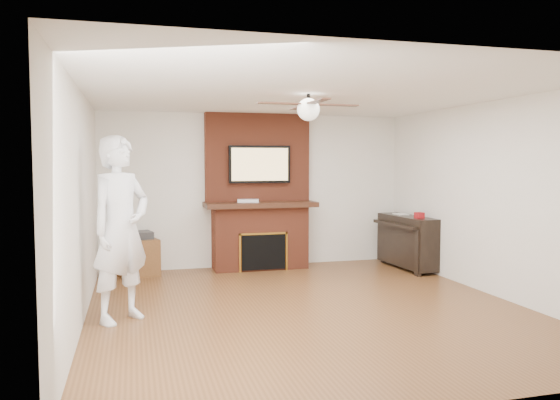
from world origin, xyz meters
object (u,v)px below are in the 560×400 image
object	(u,v)px
side_table	(137,255)
piano	(407,240)
person	(121,229)
fireplace	(259,207)

from	to	relation	value
side_table	piano	xyz separation A→B (m)	(4.22, -0.62, 0.15)
person	fireplace	bearing A→B (deg)	8.98
person	piano	distance (m)	4.79
piano	fireplace	bearing A→B (deg)	159.52
fireplace	person	distance (m)	3.27
side_table	person	bearing A→B (deg)	-108.03
piano	side_table	bearing A→B (deg)	167.87
person	side_table	size ratio (longest dim) A/B	2.88
person	piano	size ratio (longest dim) A/B	1.51
piano	person	bearing A→B (deg)	-161.23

